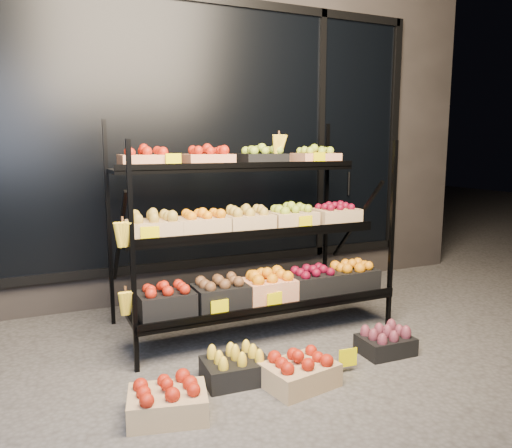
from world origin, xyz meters
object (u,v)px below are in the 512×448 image
display_rack (252,232)px  floor_crate_left (168,400)px  floor_crate_midright (300,371)px  floor_crate_midleft (236,366)px

display_rack → floor_crate_left: size_ratio=4.53×
display_rack → floor_crate_midright: (-0.14, -1.03, -0.69)m
floor_crate_left → floor_crate_midright: size_ratio=1.02×
floor_crate_midright → display_rack: bearing=72.2°
floor_crate_left → display_rack: bearing=60.7°
floor_crate_left → floor_crate_midleft: floor_crate_left is taller
display_rack → floor_crate_midleft: size_ratio=5.17×
floor_crate_left → floor_crate_midleft: bearing=39.0°
display_rack → floor_crate_left: 1.58m
display_rack → floor_crate_midright: display_rack is taller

